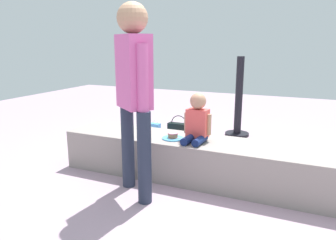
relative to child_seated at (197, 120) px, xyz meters
The scene contains 12 objects.
ground_plane 0.64m from the child_seated, 92.84° to the left, with size 12.00×12.00×0.00m, color #A88C9D.
concrete_ledge 0.43m from the child_seated, 92.84° to the left, with size 2.89×0.56×0.42m, color gray.
child_seated is the anchor object (origin of this frame).
adult_standing 0.77m from the child_seated, 128.53° to the right, with size 0.43×0.38×1.71m.
cake_plate 0.32m from the child_seated, behind, with size 0.22×0.22×0.07m.
gift_bag 1.47m from the child_seated, 135.86° to the left, with size 0.24×0.09×0.33m.
railing_post 1.84m from the child_seated, 89.04° to the left, with size 0.36×0.36×1.20m.
water_bottle_near_gift 1.45m from the child_seated, 22.75° to the left, with size 0.06×0.06×0.19m.
party_cup_red 1.26m from the child_seated, 127.57° to the left, with size 0.08×0.08×0.10m, color red.
cake_box_white 1.49m from the child_seated, 50.56° to the left, with size 0.26×0.29×0.14m, color white.
handbag_black_leather 1.62m from the child_seated, 118.74° to the left, with size 0.33×0.12×0.34m.
handbag_brown_canvas 0.99m from the child_seated, 145.48° to the left, with size 0.30×0.14×0.37m.
Camera 1 is at (0.99, -2.95, 1.37)m, focal length 34.17 mm.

